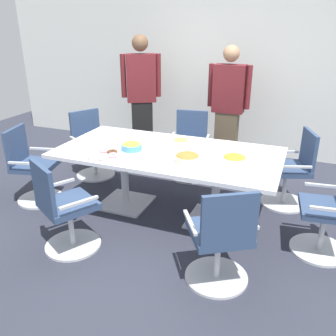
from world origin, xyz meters
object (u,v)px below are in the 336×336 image
office_chair_4 (189,148)px  napkin_pile (226,145)px  snack_bowl_chips_orange (234,159)px  office_chair_3 (291,173)px  office_chair_0 (64,211)px  snack_bowl_chips_yellow (132,146)px  office_chair_1 (221,241)px  plate_stack (121,134)px  person_standing_1 (228,106)px  person_standing_0 (142,95)px  conference_table (168,162)px  office_chair_2 (332,215)px  office_chair_5 (92,148)px  snack_bowl_pretzels (187,158)px  office_chair_6 (32,169)px  snack_bowl_cookies (181,142)px  donut_platter (103,155)px

office_chair_4 → napkin_pile: (0.66, -0.74, 0.37)m
snack_bowl_chips_orange → office_chair_3: bearing=57.0°
office_chair_0 → office_chair_4: same height
snack_bowl_chips_yellow → office_chair_1: bearing=-34.7°
office_chair_0 → plate_stack: (-0.11, 1.34, 0.36)m
office_chair_1 → person_standing_1: 2.71m
office_chair_4 → person_standing_0: size_ratio=0.48×
person_standing_0 → conference_table: bearing=95.1°
office_chair_2 → snack_bowl_chips_yellow: office_chair_2 is taller
office_chair_5 → person_standing_1: 2.03m
snack_bowl_pretzels → plate_stack: bearing=152.2°
office_chair_2 → office_chair_6: bearing=86.0°
person_standing_0 → snack_bowl_cookies: (1.15, -1.39, -0.20)m
office_chair_1 → office_chair_2: 1.16m
office_chair_1 → conference_table: bearing=99.2°
office_chair_4 → person_standing_1: size_ratio=0.52×
office_chair_6 → office_chair_3: bearing=95.8°
office_chair_0 → napkin_pile: office_chair_0 is taller
donut_platter → plate_stack: 0.76m
office_chair_1 → snack_bowl_chips_yellow: (-1.22, 0.85, 0.39)m
office_chair_4 → office_chair_5: bearing=12.0°
snack_bowl_chips_yellow → person_standing_1: bearing=69.5°
office_chair_3 → office_chair_5: bearing=72.4°
donut_platter → conference_table: bearing=36.4°
person_standing_0 → donut_platter: size_ratio=5.50×
office_chair_5 → snack_bowl_chips_yellow: office_chair_5 is taller
office_chair_1 → person_standing_1: size_ratio=0.52×
office_chair_6 → plate_stack: office_chair_6 is taller
office_chair_1 → office_chair_2: bearing=11.6°
office_chair_4 → office_chair_5: size_ratio=1.00×
office_chair_0 → person_standing_1: person_standing_1 is taller
office_chair_2 → office_chair_3: (-0.41, 0.89, 0.00)m
office_chair_2 → person_standing_1: 2.34m
office_chair_1 → plate_stack: (-1.59, 1.28, 0.36)m
office_chair_2 → napkin_pile: size_ratio=5.34×
office_chair_5 → donut_platter: 1.39m
snack_bowl_cookies → office_chair_4: bearing=101.7°
office_chair_1 → person_standing_0: 3.25m
plate_stack → snack_bowl_chips_orange: bearing=-15.5°
office_chair_5 → snack_bowl_cookies: office_chair_5 is taller
office_chair_5 → office_chair_6: size_ratio=1.00×
conference_table → snack_bowl_pretzels: (0.30, -0.23, 0.17)m
snack_bowl_pretzels → snack_bowl_chips_orange: bearing=17.9°
snack_bowl_pretzels → snack_bowl_cookies: snack_bowl_pretzels is taller
conference_table → person_standing_1: 1.69m
plate_stack → napkin_pile: (1.30, 0.04, 0.01)m
snack_bowl_cookies → plate_stack: size_ratio=0.86×
office_chair_1 → snack_bowl_pretzels: office_chair_1 is taller
snack_bowl_pretzels → donut_platter: (-0.86, -0.18, -0.03)m
office_chair_6 → office_chair_5: bearing=152.3°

